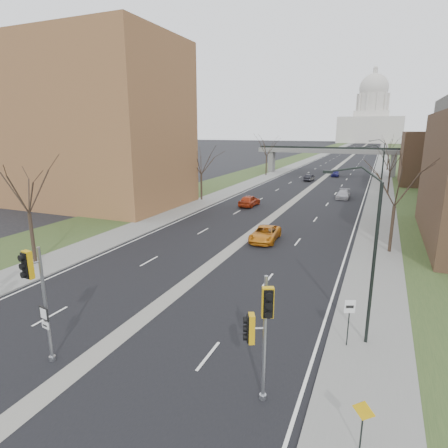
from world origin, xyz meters
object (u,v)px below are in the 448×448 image
Objects in this scene: signal_pole_median at (36,286)px; car_right_mid at (343,194)px; car_left_near at (249,201)px; car_right_far at (335,173)px; signal_pole_right at (261,324)px; car_right_near at (265,234)px; warning_sign at (363,418)px; speed_limit_sign at (349,314)px; car_left_far at (309,178)px.

signal_pole_median is 49.89m from car_right_mid.
signal_pole_median is 1.18× the size of car_left_near.
car_right_mid is 28.88m from car_right_far.
car_right_near is (-6.13, 21.26, -2.73)m from signal_pole_right.
warning_sign is 49.01m from car_right_mid.
signal_pole_right is 76.57m from car_right_far.
car_right_mid is (-1.53, 47.75, -2.76)m from signal_pole_right.
car_right_far is (-6.03, 76.28, -2.73)m from signal_pole_right.
car_left_far is at bearing 79.98° from speed_limit_sign.
car_right_far is at bearing 86.81° from car_right_near.
car_right_mid is 1.13× the size of car_right_far.
warning_sign is at bearing 11.73° from signal_pole_median.
speed_limit_sign is (12.55, 6.71, -2.06)m from signal_pole_median.
car_right_mid is at bearing -83.83° from car_right_far.
speed_limit_sign is 6.39m from warning_sign.
car_left_far is at bearing 114.91° from car_right_mid.
car_left_far is 1.00× the size of car_right_far.
speed_limit_sign is 0.52× the size of car_left_near.
signal_pole_median is at bearing 94.76° from car_left_far.
car_left_far is at bearing 73.78° from signal_pole_right.
signal_pole_right is (9.73, 1.36, -0.41)m from signal_pole_median.
car_left_near is at bearing 130.65° from warning_sign.
car_left_near is at bearing 94.87° from speed_limit_sign.
car_left_far is at bearing -92.95° from car_left_near.
car_right_mid is at bearing -133.15° from car_left_near.
signal_pole_median reaches higher than car_right_mid.
signal_pole_median is at bearing -102.14° from car_right_near.
car_left_near is 1.01× the size of car_right_mid.
speed_limit_sign is 0.59× the size of car_left_far.
car_right_mid is (-5.33, 48.71, -0.70)m from warning_sign.
warning_sign is (13.53, 0.40, -2.47)m from signal_pole_median.
signal_pole_median is 38.18m from car_left_near.
signal_pole_right is 1.29× the size of car_right_far.
signal_pole_median is 1.36× the size of car_left_far.
signal_pole_right is at bearing -87.92° from car_right_mid.
speed_limit_sign is 0.59× the size of car_right_far.
signal_pole_right is 1.29× the size of car_left_far.
car_right_near is (-9.93, 22.23, -0.66)m from warning_sign.
signal_pole_right is at bearing -139.81° from speed_limit_sign.
signal_pole_right reaches higher than car_right_mid.
warning_sign is 0.41× the size of car_left_near.
signal_pole_median is 1.09× the size of car_right_near.
car_left_far is at bearing 100.37° from signal_pole_median.
car_left_far is at bearing 118.22° from warning_sign.
car_right_mid is (8.19, 49.11, -3.17)m from signal_pole_median.
car_right_far reaches higher than car_left_far.
signal_pole_median is 67.90m from car_left_far.
speed_limit_sign reaches higher than car_left_far.
signal_pole_median is 77.80m from car_right_far.
warning_sign reaches higher than car_right_near.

